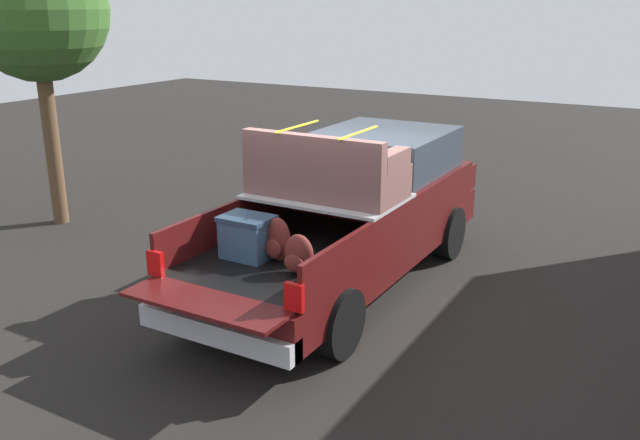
{
  "coord_description": "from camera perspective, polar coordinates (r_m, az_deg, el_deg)",
  "views": [
    {
      "loc": [
        -7.59,
        -4.02,
        3.68
      ],
      "look_at": [
        -0.6,
        0.0,
        1.1
      ],
      "focal_mm": 37.86,
      "sensor_mm": 36.0,
      "label": 1
    }
  ],
  "objects": [
    {
      "name": "ground_plane",
      "position": [
        9.35,
        1.84,
        -5.46
      ],
      "size": [
        40.0,
        40.0,
        0.0
      ],
      "primitive_type": "plane",
      "color": "black"
    },
    {
      "name": "pickup_truck",
      "position": [
        9.33,
        3.0,
        0.89
      ],
      "size": [
        6.05,
        2.06,
        2.23
      ],
      "color": "#470F0F",
      "rests_on": "ground_plane"
    },
    {
      "name": "tree_background",
      "position": [
        12.27,
        -22.88,
        15.93
      ],
      "size": [
        2.32,
        2.32,
        4.77
      ],
      "color": "brown",
      "rests_on": "ground_plane"
    }
  ]
}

